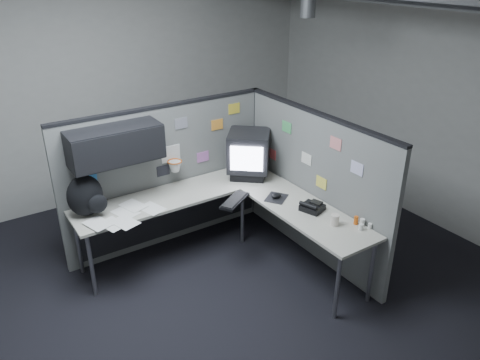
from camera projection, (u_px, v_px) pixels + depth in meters
room at (291, 76)px, 4.02m from camera, size 5.62×5.62×3.22m
partition_back at (155, 166)px, 5.02m from camera, size 2.44×0.42×1.63m
partition_right at (312, 185)px, 5.00m from camera, size 0.07×2.23×1.63m
desk at (213, 207)px, 4.98m from camera, size 2.31×2.11×0.73m
monitor at (249, 153)px, 5.33m from camera, size 0.64×0.64×0.52m
keyboard at (235, 200)px, 4.83m from camera, size 0.44×0.35×0.04m
mouse at (276, 197)px, 4.91m from camera, size 0.31×0.30×0.05m
phone at (312, 207)px, 4.66m from camera, size 0.25×0.26×0.10m
bottles at (361, 223)px, 4.38m from camera, size 0.13×0.17×0.08m
cup at (335, 220)px, 4.40m from camera, size 0.09×0.09×0.11m
papers at (125, 216)px, 4.56m from camera, size 0.81×0.58×0.02m
backpack at (86, 197)px, 4.50m from camera, size 0.39×0.35×0.42m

